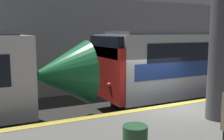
{
  "coord_description": "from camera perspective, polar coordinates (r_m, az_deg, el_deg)",
  "views": [
    {
      "loc": [
        -5.74,
        -7.04,
        3.49
      ],
      "look_at": [
        -1.8,
        1.04,
        2.19
      ],
      "focal_mm": 42.0,
      "sensor_mm": 36.0,
      "label": 1
    }
  ],
  "objects": [
    {
      "name": "support_pillar_near",
      "position": [
        7.87,
        22.35,
        3.8
      ],
      "size": [
        0.58,
        0.58,
        3.89
      ],
      "color": "#56565B",
      "rests_on": "platform"
    },
    {
      "name": "ground_plane",
      "position": [
        9.73,
        12.63,
        -13.01
      ],
      "size": [
        120.0,
        120.0,
        0.0
      ],
      "primitive_type": "plane",
      "color": "#33302D"
    },
    {
      "name": "station_rear_barrier",
      "position": [
        15.16,
        -3.74,
        5.21
      ],
      "size": [
        50.0,
        0.15,
        5.39
      ],
      "color": "#939399",
      "rests_on": "ground"
    }
  ]
}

